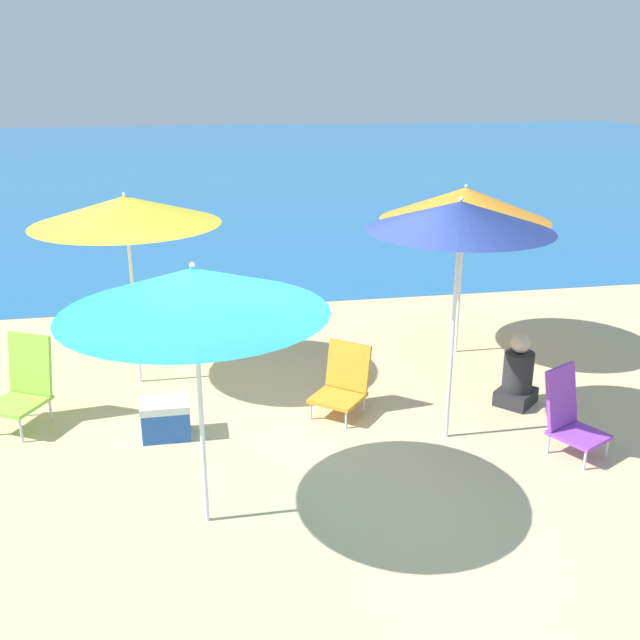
{
  "coord_description": "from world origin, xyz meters",
  "views": [
    {
      "loc": [
        -0.86,
        -5.31,
        3.3
      ],
      "look_at": [
        0.35,
        1.23,
        1.0
      ],
      "focal_mm": 40.0,
      "sensor_mm": 36.0,
      "label": 1
    }
  ],
  "objects_px": {
    "beach_umbrella_navy": "(460,216)",
    "beach_umbrella_teal": "(194,291)",
    "cooler_box": "(166,419)",
    "beach_umbrella_orange": "(465,204)",
    "beach_chair_lime": "(24,383)",
    "beach_chair_orange": "(343,382)",
    "beach_chair_purple": "(569,414)",
    "person_seated_near": "(518,376)",
    "seagull": "(76,328)",
    "beach_umbrella_yellow": "(125,211)"
  },
  "relations": [
    {
      "from": "beach_umbrella_teal",
      "to": "cooler_box",
      "type": "height_order",
      "value": "beach_umbrella_teal"
    },
    {
      "from": "beach_umbrella_navy",
      "to": "beach_umbrella_orange",
      "type": "bearing_deg",
      "value": 67.09
    },
    {
      "from": "beach_umbrella_yellow",
      "to": "cooler_box",
      "type": "xyz_separation_m",
      "value": [
        0.32,
        -1.37,
        -1.77
      ]
    },
    {
      "from": "beach_umbrella_teal",
      "to": "person_seated_near",
      "type": "xyz_separation_m",
      "value": [
        3.28,
        1.51,
        -1.56
      ]
    },
    {
      "from": "beach_umbrella_teal",
      "to": "beach_umbrella_orange",
      "type": "distance_m",
      "value": 4.41
    },
    {
      "from": "person_seated_near",
      "to": "seagull",
      "type": "height_order",
      "value": "person_seated_near"
    },
    {
      "from": "beach_umbrella_navy",
      "to": "beach_chair_purple",
      "type": "height_order",
      "value": "beach_umbrella_navy"
    },
    {
      "from": "beach_umbrella_navy",
      "to": "beach_umbrella_orange",
      "type": "relative_size",
      "value": 1.1
    },
    {
      "from": "beach_chair_lime",
      "to": "beach_umbrella_teal",
      "type": "bearing_deg",
      "value": -21.31
    },
    {
      "from": "beach_umbrella_orange",
      "to": "beach_chair_purple",
      "type": "distance_m",
      "value": 2.95
    },
    {
      "from": "cooler_box",
      "to": "beach_umbrella_orange",
      "type": "bearing_deg",
      "value": 24.27
    },
    {
      "from": "beach_chair_lime",
      "to": "beach_chair_purple",
      "type": "height_order",
      "value": "beach_chair_lime"
    },
    {
      "from": "beach_umbrella_teal",
      "to": "beach_chair_lime",
      "type": "xyz_separation_m",
      "value": [
        -1.69,
        1.98,
        -1.44
      ]
    },
    {
      "from": "beach_chair_orange",
      "to": "beach_chair_purple",
      "type": "distance_m",
      "value": 2.19
    },
    {
      "from": "beach_umbrella_orange",
      "to": "beach_chair_orange",
      "type": "relative_size",
      "value": 2.93
    },
    {
      "from": "person_seated_near",
      "to": "cooler_box",
      "type": "relative_size",
      "value": 1.71
    },
    {
      "from": "beach_umbrella_teal",
      "to": "cooler_box",
      "type": "distance_m",
      "value": 2.25
    },
    {
      "from": "beach_chair_lime",
      "to": "beach_chair_purple",
      "type": "distance_m",
      "value": 5.21
    },
    {
      "from": "beach_umbrella_navy",
      "to": "beach_umbrella_teal",
      "type": "height_order",
      "value": "beach_umbrella_navy"
    },
    {
      "from": "beach_umbrella_yellow",
      "to": "beach_chair_purple",
      "type": "xyz_separation_m",
      "value": [
        3.95,
        -2.32,
        -1.58
      ]
    },
    {
      "from": "beach_chair_lime",
      "to": "cooler_box",
      "type": "xyz_separation_m",
      "value": [
        1.36,
        -0.53,
        -0.25
      ]
    },
    {
      "from": "beach_umbrella_yellow",
      "to": "beach_chair_orange",
      "type": "height_order",
      "value": "beach_umbrella_yellow"
    },
    {
      "from": "beach_umbrella_navy",
      "to": "beach_chair_orange",
      "type": "bearing_deg",
      "value": 140.7
    },
    {
      "from": "cooler_box",
      "to": "beach_chair_orange",
      "type": "bearing_deg",
      "value": 6.79
    },
    {
      "from": "beach_umbrella_teal",
      "to": "person_seated_near",
      "type": "distance_m",
      "value": 3.93
    },
    {
      "from": "beach_chair_orange",
      "to": "beach_chair_purple",
      "type": "height_order",
      "value": "beach_chair_purple"
    },
    {
      "from": "beach_umbrella_yellow",
      "to": "beach_chair_purple",
      "type": "height_order",
      "value": "beach_umbrella_yellow"
    },
    {
      "from": "beach_umbrella_orange",
      "to": "cooler_box",
      "type": "height_order",
      "value": "beach_umbrella_orange"
    },
    {
      "from": "beach_umbrella_orange",
      "to": "person_seated_near",
      "type": "distance_m",
      "value": 2.18
    },
    {
      "from": "beach_umbrella_navy",
      "to": "person_seated_near",
      "type": "height_order",
      "value": "beach_umbrella_navy"
    },
    {
      "from": "beach_chair_orange",
      "to": "seagull",
      "type": "xyz_separation_m",
      "value": [
        -2.99,
        2.75,
        -0.19
      ]
    },
    {
      "from": "beach_umbrella_teal",
      "to": "beach_chair_lime",
      "type": "relative_size",
      "value": 2.32
    },
    {
      "from": "beach_chair_lime",
      "to": "seagull",
      "type": "bearing_deg",
      "value": 114.87
    },
    {
      "from": "beach_umbrella_orange",
      "to": "beach_chair_lime",
      "type": "distance_m",
      "value": 5.2
    },
    {
      "from": "person_seated_near",
      "to": "beach_chair_purple",
      "type": "bearing_deg",
      "value": -40.32
    },
    {
      "from": "beach_chair_orange",
      "to": "seagull",
      "type": "bearing_deg",
      "value": 176.77
    },
    {
      "from": "beach_umbrella_orange",
      "to": "beach_chair_orange",
      "type": "distance_m",
      "value": 2.7
    },
    {
      "from": "beach_umbrella_teal",
      "to": "seagull",
      "type": "bearing_deg",
      "value": 109.33
    },
    {
      "from": "beach_umbrella_navy",
      "to": "beach_umbrella_teal",
      "type": "relative_size",
      "value": 1.11
    },
    {
      "from": "beach_umbrella_teal",
      "to": "beach_umbrella_orange",
      "type": "xyz_separation_m",
      "value": [
        3.19,
        3.04,
        -0.01
      ]
    },
    {
      "from": "beach_umbrella_navy",
      "to": "beach_umbrella_orange",
      "type": "distance_m",
      "value": 2.28
    },
    {
      "from": "beach_umbrella_navy",
      "to": "beach_umbrella_teal",
      "type": "xyz_separation_m",
      "value": [
        -2.31,
        -0.96,
        -0.26
      ]
    },
    {
      "from": "beach_umbrella_orange",
      "to": "beach_chair_lime",
      "type": "relative_size",
      "value": 2.34
    },
    {
      "from": "cooler_box",
      "to": "beach_chair_purple",
      "type": "bearing_deg",
      "value": -14.64
    },
    {
      "from": "beach_umbrella_orange",
      "to": "cooler_box",
      "type": "distance_m",
      "value": 4.21
    },
    {
      "from": "seagull",
      "to": "beach_umbrella_navy",
      "type": "bearing_deg",
      "value": -41.87
    },
    {
      "from": "beach_chair_orange",
      "to": "person_seated_near",
      "type": "xyz_separation_m",
      "value": [
        1.83,
        -0.15,
        -0.02
      ]
    },
    {
      "from": "beach_umbrella_orange",
      "to": "beach_umbrella_yellow",
      "type": "bearing_deg",
      "value": -176.73
    },
    {
      "from": "beach_umbrella_teal",
      "to": "beach_umbrella_navy",
      "type": "bearing_deg",
      "value": 22.54
    },
    {
      "from": "beach_umbrella_yellow",
      "to": "beach_chair_orange",
      "type": "distance_m",
      "value": 2.89
    }
  ]
}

